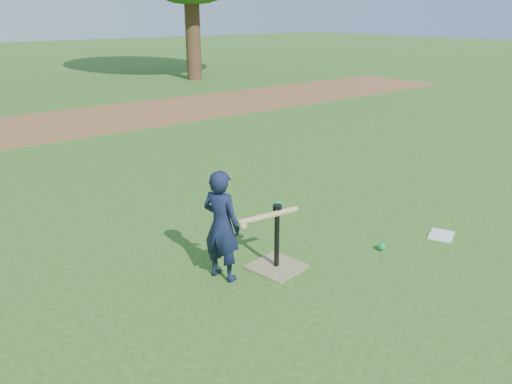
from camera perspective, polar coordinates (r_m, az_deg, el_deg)
ground at (r=4.62m, az=3.09°, el=-8.52°), size 80.00×80.00×0.00m
dirt_strip at (r=11.09m, az=-23.63°, el=6.85°), size 24.00×3.00×0.01m
child at (r=4.24m, az=-3.97°, el=-3.86°), size 0.34×0.42×0.98m
wiffle_ball_ground at (r=5.05m, az=14.18°, el=-6.07°), size 0.08×0.08×0.08m
clipboard at (r=5.56m, az=20.40°, el=-4.65°), size 0.37×0.33×0.01m
batting_tee at (r=4.55m, az=2.37°, el=-7.42°), size 0.50×0.50×0.61m
swing_action at (r=4.30m, az=1.35°, el=-2.58°), size 0.63×0.21×0.09m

